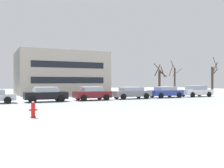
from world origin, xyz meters
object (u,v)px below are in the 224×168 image
parked_car_gray (131,93)px  parked_car_black (46,94)px  parked_car_blue (165,92)px  parked_car_white (196,91)px  fire_hydrant (33,109)px  parked_car_maroon (92,93)px

parked_car_gray → parked_car_black: bearing=-179.1°
parked_car_blue → parked_car_white: 4.90m
parked_car_black → parked_car_gray: 9.81m
parked_car_black → fire_hydrant: bearing=-104.7°
parked_car_black → parked_car_maroon: bearing=0.9°
parked_car_black → parked_car_white: bearing=0.1°
parked_car_black → parked_car_white: (19.61, 0.03, 0.01)m
parked_car_gray → parked_car_white: bearing=-0.7°
parked_car_maroon → parked_car_gray: bearing=1.0°
fire_hydrant → parked_car_blue: bearing=32.4°
parked_car_maroon → parked_car_white: bearing=-0.1°
parked_car_blue → parked_car_maroon: bearing=-179.4°
parked_car_black → parked_car_white: parked_car_white is taller
fire_hydrant → parked_car_black: bearing=75.3°
parked_car_gray → parked_car_white: size_ratio=1.06×
fire_hydrant → parked_car_maroon: size_ratio=0.23×
parked_car_gray → parked_car_blue: parked_car_blue is taller
parked_car_maroon → parked_car_blue: size_ratio=0.92×
parked_car_maroon → parked_car_gray: (4.90, 0.08, -0.04)m
parked_car_white → fire_hydrant: bearing=-153.9°
parked_car_black → parked_car_blue: 14.71m
fire_hydrant → parked_car_maroon: (7.79, 11.06, 0.29)m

